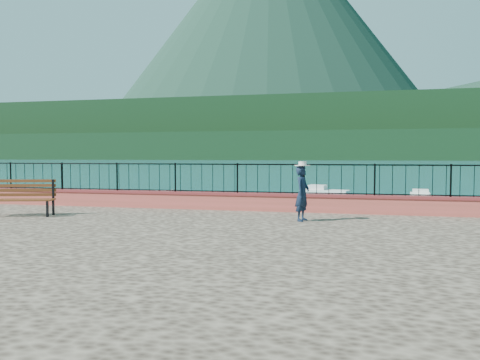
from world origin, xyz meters
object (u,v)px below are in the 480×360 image
at_px(park_bench, 20,205).
at_px(boat_5, 420,194).
at_px(person, 302,193).
at_px(boat_3, 174,196).
at_px(boat_4, 324,190).
at_px(boat_1, 393,209).
at_px(boat_0, 123,216).
at_px(boat_2, 426,203).

xyz_separation_m(park_bench, boat_5, (14.19, 21.15, -1.12)).
bearing_deg(person, boat_3, 47.42).
xyz_separation_m(boat_3, boat_4, (9.17, 7.54, 0.00)).
xyz_separation_m(park_bench, boat_3, (-1.47, 16.17, -1.12)).
bearing_deg(boat_1, person, -64.18).
bearing_deg(boat_1, boat_4, 151.17).
bearing_deg(person, boat_1, -2.28).
distance_m(boat_1, boat_3, 13.86).
bearing_deg(boat_0, boat_4, 67.88).
distance_m(park_bench, boat_4, 24.96).
relative_size(park_bench, boat_1, 0.64).
bearing_deg(boat_4, boat_2, -41.16).
distance_m(person, boat_5, 21.12).
relative_size(boat_1, boat_3, 0.96).
xyz_separation_m(boat_2, boat_3, (-15.14, 1.09, 0.00)).
bearing_deg(park_bench, boat_1, 29.09).
height_order(boat_0, boat_1, same).
bearing_deg(boat_2, boat_4, 77.19).
bearing_deg(boat_2, boat_5, 37.63).
relative_size(park_bench, boat_0, 0.54).
height_order(boat_2, boat_3, same).
bearing_deg(boat_3, person, -95.25).
bearing_deg(boat_4, person, -74.18).
distance_m(person, boat_0, 10.05).
xyz_separation_m(boat_1, boat_5, (2.51, 9.36, 0.00)).
bearing_deg(boat_3, boat_5, -20.43).
height_order(person, boat_1, person).
height_order(boat_0, boat_2, same).
xyz_separation_m(boat_0, boat_4, (7.63, 17.36, 0.00)).
bearing_deg(boat_5, park_bench, 152.90).
relative_size(person, boat_0, 0.40).
height_order(boat_1, boat_2, same).
distance_m(boat_0, boat_4, 18.96).
height_order(boat_0, boat_3, same).
relative_size(person, boat_5, 0.41).
xyz_separation_m(boat_2, boat_4, (-5.97, 8.63, 0.00)).
bearing_deg(person, boat_4, 16.30).
bearing_deg(boat_4, park_bench, -93.85).
height_order(boat_4, boat_5, same).
bearing_deg(boat_1, boat_0, -112.17).
distance_m(boat_3, boat_4, 11.87).
xyz_separation_m(boat_0, boat_1, (11.61, 5.44, 0.00)).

